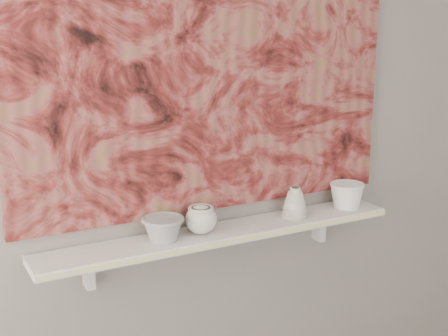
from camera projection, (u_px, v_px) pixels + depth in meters
wall_back at (210, 113)px, 2.27m from camera, size 3.60×0.00×3.60m
shelf at (223, 233)px, 2.30m from camera, size 1.40×0.18×0.03m
shelf_stripe at (235, 241)px, 2.22m from camera, size 1.40×0.01×0.02m
bracket_left at (88, 271)px, 2.15m from camera, size 0.03×0.06×0.12m
bracket_right at (319, 226)px, 2.60m from camera, size 0.03×0.06×0.12m
painting at (212, 61)px, 2.22m from camera, size 1.50×0.02×1.10m
house_motif at (314, 135)px, 2.49m from camera, size 0.09×0.00×0.08m
bowl_grey at (163, 228)px, 2.18m from camera, size 0.16×0.16×0.09m
cup_cream at (201, 220)px, 2.24m from camera, size 0.12×0.12×0.11m
bell_vessel at (295, 202)px, 2.43m from camera, size 0.13×0.13×0.12m
bowl_white at (347, 195)px, 2.55m from camera, size 0.16×0.16×0.10m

